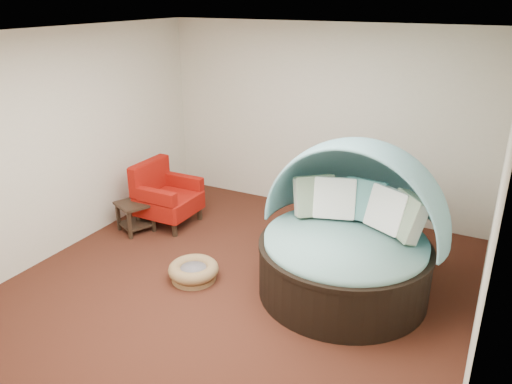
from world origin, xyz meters
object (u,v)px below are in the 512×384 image
at_px(pet_basket, 194,271).
at_px(canopy_daybed, 350,224).
at_px(red_armchair, 165,196).
at_px(side_table, 135,213).

bearing_deg(pet_basket, canopy_daybed, 21.56).
relative_size(canopy_daybed, pet_basket, 2.77).
bearing_deg(canopy_daybed, pet_basket, -153.45).
height_order(pet_basket, red_armchair, red_armchair).
xyz_separation_m(pet_basket, side_table, (-1.46, 0.71, 0.17)).
height_order(red_armchair, side_table, red_armchair).
height_order(canopy_daybed, red_armchair, canopy_daybed).
relative_size(red_armchair, side_table, 1.55).
xyz_separation_m(red_armchair, side_table, (-0.22, -0.42, -0.15)).
bearing_deg(side_table, red_armchair, 62.85).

